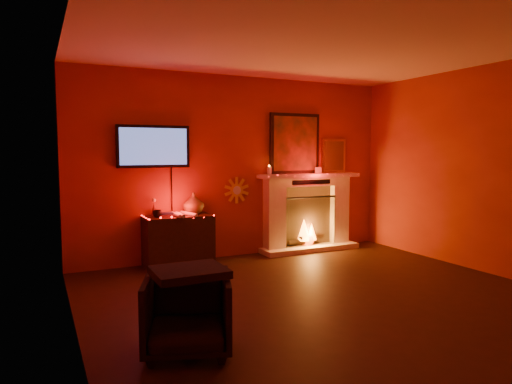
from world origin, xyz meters
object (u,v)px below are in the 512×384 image
at_px(console_table, 179,237).
at_px(armchair, 188,313).
at_px(sunburst_clock, 237,190).
at_px(tv, 154,147).
at_px(fireplace, 307,205).

bearing_deg(console_table, armchair, -105.01).
height_order(sunburst_clock, armchair, sunburst_clock).
bearing_deg(armchair, tv, 100.88).
relative_size(tv, sunburst_clock, 3.10).
distance_m(fireplace, tv, 2.61).
xyz_separation_m(fireplace, tv, (-2.44, 0.06, 0.92)).
height_order(fireplace, tv, fireplace).
relative_size(console_table, armchair, 1.47).
relative_size(tv, armchair, 1.81).
xyz_separation_m(tv, console_table, (0.29, -0.19, -1.25)).
bearing_deg(console_table, fireplace, 3.33).
bearing_deg(tv, fireplace, -1.50).
bearing_deg(fireplace, armchair, -135.67).
height_order(fireplace, armchair, fireplace).
xyz_separation_m(tv, armchair, (-0.43, -2.87, -1.33)).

